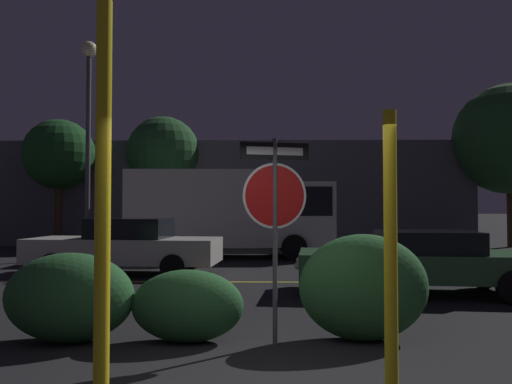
{
  "coord_description": "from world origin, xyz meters",
  "views": [
    {
      "loc": [
        -0.01,
        -4.75,
        1.72
      ],
      "look_at": [
        -0.14,
        3.52,
        1.98
      ],
      "focal_mm": 35.0,
      "sensor_mm": 36.0,
      "label": 1
    }
  ],
  "objects_px": {
    "street_lamp": "(88,106)",
    "tree_0": "(163,153)",
    "hedge_bush_1": "(70,297)",
    "delivery_truck": "(234,210)",
    "yellow_pole_left": "(103,203)",
    "yellow_pole_right": "(391,250)",
    "tree_2": "(59,155)",
    "hedge_bush_2": "(188,306)",
    "passing_car_2": "(421,261)",
    "hedge_bush_3": "(363,287)",
    "passing_car_1": "(126,246)",
    "stop_sign": "(275,199)",
    "tree_1": "(510,139)"
  },
  "relations": [
    {
      "from": "stop_sign",
      "to": "tree_1",
      "type": "bearing_deg",
      "value": 41.36
    },
    {
      "from": "delivery_truck",
      "to": "stop_sign",
      "type": "bearing_deg",
      "value": 4.5
    },
    {
      "from": "yellow_pole_left",
      "to": "hedge_bush_3",
      "type": "height_order",
      "value": "yellow_pole_left"
    },
    {
      "from": "yellow_pole_right",
      "to": "street_lamp",
      "type": "height_order",
      "value": "street_lamp"
    },
    {
      "from": "yellow_pole_right",
      "to": "tree_2",
      "type": "height_order",
      "value": "tree_2"
    },
    {
      "from": "tree_1",
      "to": "street_lamp",
      "type": "bearing_deg",
      "value": -162.88
    },
    {
      "from": "hedge_bush_1",
      "to": "delivery_truck",
      "type": "height_order",
      "value": "delivery_truck"
    },
    {
      "from": "hedge_bush_2",
      "to": "passing_car_1",
      "type": "xyz_separation_m",
      "value": [
        -2.6,
        6.5,
        0.26
      ]
    },
    {
      "from": "tree_2",
      "to": "passing_car_2",
      "type": "bearing_deg",
      "value": -43.4
    },
    {
      "from": "hedge_bush_2",
      "to": "yellow_pole_right",
      "type": "bearing_deg",
      "value": -37.87
    },
    {
      "from": "yellow_pole_left",
      "to": "passing_car_2",
      "type": "bearing_deg",
      "value": 51.92
    },
    {
      "from": "hedge_bush_2",
      "to": "passing_car_2",
      "type": "bearing_deg",
      "value": 41.13
    },
    {
      "from": "yellow_pole_left",
      "to": "hedge_bush_2",
      "type": "xyz_separation_m",
      "value": [
        0.4,
        2.16,
        -1.29
      ]
    },
    {
      "from": "hedge_bush_3",
      "to": "tree_2",
      "type": "height_order",
      "value": "tree_2"
    },
    {
      "from": "tree_0",
      "to": "tree_2",
      "type": "bearing_deg",
      "value": -166.68
    },
    {
      "from": "delivery_truck",
      "to": "street_lamp",
      "type": "relative_size",
      "value": 0.95
    },
    {
      "from": "yellow_pole_left",
      "to": "tree_2",
      "type": "xyz_separation_m",
      "value": [
        -7.43,
        17.01,
        2.22
      ]
    },
    {
      "from": "yellow_pole_left",
      "to": "tree_0",
      "type": "bearing_deg",
      "value": 99.86
    },
    {
      "from": "hedge_bush_1",
      "to": "hedge_bush_3",
      "type": "bearing_deg",
      "value": 1.94
    },
    {
      "from": "passing_car_1",
      "to": "delivery_truck",
      "type": "relative_size",
      "value": 0.72
    },
    {
      "from": "tree_2",
      "to": "stop_sign",
      "type": "bearing_deg",
      "value": -59.1
    },
    {
      "from": "stop_sign",
      "to": "tree_2",
      "type": "bearing_deg",
      "value": 106.58
    },
    {
      "from": "hedge_bush_1",
      "to": "tree_2",
      "type": "relative_size",
      "value": 0.3
    },
    {
      "from": "yellow_pole_left",
      "to": "delivery_truck",
      "type": "bearing_deg",
      "value": 88.52
    },
    {
      "from": "hedge_bush_1",
      "to": "hedge_bush_3",
      "type": "relative_size",
      "value": 0.99
    },
    {
      "from": "street_lamp",
      "to": "tree_2",
      "type": "height_order",
      "value": "street_lamp"
    },
    {
      "from": "hedge_bush_2",
      "to": "passing_car_2",
      "type": "distance_m",
      "value": 5.43
    },
    {
      "from": "street_lamp",
      "to": "tree_0",
      "type": "distance_m",
      "value": 5.82
    },
    {
      "from": "passing_car_2",
      "to": "stop_sign",
      "type": "bearing_deg",
      "value": 146.76
    },
    {
      "from": "passing_car_1",
      "to": "tree_1",
      "type": "bearing_deg",
      "value": -53.16
    },
    {
      "from": "street_lamp",
      "to": "tree_1",
      "type": "distance_m",
      "value": 17.48
    },
    {
      "from": "yellow_pole_left",
      "to": "passing_car_2",
      "type": "height_order",
      "value": "yellow_pole_left"
    },
    {
      "from": "yellow_pole_right",
      "to": "hedge_bush_3",
      "type": "bearing_deg",
      "value": 86.83
    },
    {
      "from": "delivery_truck",
      "to": "yellow_pole_left",
      "type": "bearing_deg",
      "value": -3.1
    },
    {
      "from": "yellow_pole_left",
      "to": "delivery_truck",
      "type": "relative_size",
      "value": 0.5
    },
    {
      "from": "yellow_pole_left",
      "to": "tree_1",
      "type": "xyz_separation_m",
      "value": [
        12.13,
        17.62,
        2.95
      ]
    },
    {
      "from": "yellow_pole_right",
      "to": "hedge_bush_2",
      "type": "height_order",
      "value": "yellow_pole_right"
    },
    {
      "from": "passing_car_1",
      "to": "tree_1",
      "type": "xyz_separation_m",
      "value": [
        14.34,
        8.96,
        3.98
      ]
    },
    {
      "from": "yellow_pole_right",
      "to": "delivery_truck",
      "type": "bearing_deg",
      "value": 100.05
    },
    {
      "from": "stop_sign",
      "to": "passing_car_1",
      "type": "bearing_deg",
      "value": 105.1
    },
    {
      "from": "hedge_bush_1",
      "to": "passing_car_1",
      "type": "distance_m",
      "value": 6.61
    },
    {
      "from": "hedge_bush_1",
      "to": "hedge_bush_2",
      "type": "xyz_separation_m",
      "value": [
        1.51,
        0.02,
        -0.11
      ]
    },
    {
      "from": "hedge_bush_1",
      "to": "tree_0",
      "type": "height_order",
      "value": "tree_0"
    },
    {
      "from": "hedge_bush_1",
      "to": "tree_1",
      "type": "relative_size",
      "value": 0.23
    },
    {
      "from": "hedge_bush_1",
      "to": "passing_car_1",
      "type": "bearing_deg",
      "value": 99.5
    },
    {
      "from": "hedge_bush_2",
      "to": "street_lamp",
      "type": "distance_m",
      "value": 12.37
    },
    {
      "from": "yellow_pole_left",
      "to": "hedge_bush_1",
      "type": "xyz_separation_m",
      "value": [
        -1.11,
        2.14,
        -1.18
      ]
    },
    {
      "from": "yellow_pole_right",
      "to": "passing_car_2",
      "type": "height_order",
      "value": "yellow_pole_right"
    },
    {
      "from": "passing_car_1",
      "to": "tree_0",
      "type": "xyz_separation_m",
      "value": [
        -0.93,
        9.36,
        3.43
      ]
    },
    {
      "from": "stop_sign",
      "to": "street_lamp",
      "type": "xyz_separation_m",
      "value": [
        -6.09,
        10.41,
        3.33
      ]
    }
  ]
}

